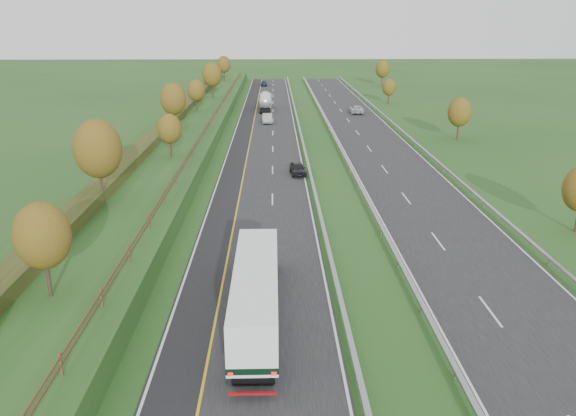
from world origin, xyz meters
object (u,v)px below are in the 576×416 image
at_px(box_lorry, 256,288).
at_px(car_silver_mid, 267,118).
at_px(car_oncoming, 357,109).
at_px(car_small_far, 264,84).
at_px(car_dark_near, 298,168).
at_px(road_tanker, 265,101).

bearing_deg(box_lorry, car_silver_mid, 90.06).
relative_size(box_lorry, car_silver_mid, 3.30).
relative_size(car_silver_mid, car_oncoming, 0.90).
height_order(car_silver_mid, car_small_far, car_silver_mid).
bearing_deg(car_silver_mid, car_dark_near, -83.43).
xyz_separation_m(road_tanker, car_small_far, (-1.03, 44.46, -1.18)).
xyz_separation_m(box_lorry, car_small_far, (-1.66, 130.53, -1.65)).
bearing_deg(car_dark_near, box_lorry, -101.18).
bearing_deg(car_silver_mid, car_small_far, 91.69).
relative_size(box_lorry, car_oncoming, 2.96).
relative_size(car_silver_mid, car_small_far, 1.11).
height_order(road_tanker, car_small_far, road_tanker).
distance_m(road_tanker, car_silver_mid, 15.36).
xyz_separation_m(car_silver_mid, car_oncoming, (17.73, 10.56, -0.05)).
bearing_deg(road_tanker, car_silver_mid, -87.94).
distance_m(car_dark_near, car_silver_mid, 36.22).
bearing_deg(box_lorry, road_tanker, 90.42).
bearing_deg(car_small_far, box_lorry, -89.67).
bearing_deg(car_oncoming, car_small_far, -65.31).
bearing_deg(car_dark_near, car_small_far, 88.68).
xyz_separation_m(box_lorry, car_dark_near, (3.96, 34.76, -1.56)).
bearing_deg(car_silver_mid, road_tanker, 92.23).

